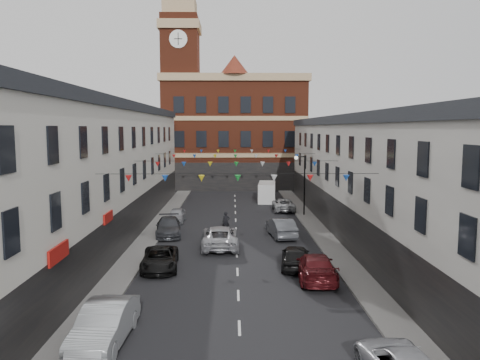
{
  "coord_description": "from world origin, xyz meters",
  "views": [
    {
      "loc": [
        -0.29,
        -31.59,
        8.71
      ],
      "look_at": [
        0.37,
        9.48,
        4.12
      ],
      "focal_mm": 35.0,
      "sensor_mm": 36.0,
      "label": 1
    }
  ],
  "objects": [
    {
      "name": "pedestrian",
      "position": [
        -0.85,
        7.01,
        0.86
      ],
      "size": [
        0.66,
        0.47,
        1.71
      ],
      "primitive_type": "imported",
      "rotation": [
        0.0,
        0.0,
        0.09
      ],
      "color": "black",
      "rests_on": "ground"
    },
    {
      "name": "pavement_left",
      "position": [
        -6.9,
        2.0,
        0.07
      ],
      "size": [
        1.8,
        64.0,
        0.15
      ],
      "primitive_type": "cube",
      "color": "#605E5B",
      "rests_on": "ground"
    },
    {
      "name": "white_van",
      "position": [
        3.8,
        23.43,
        1.11
      ],
      "size": [
        2.43,
        5.21,
        2.23
      ],
      "primitive_type": "cube",
      "rotation": [
        0.0,
        0.0,
        -0.1
      ],
      "color": "silver",
      "rests_on": "ground"
    },
    {
      "name": "street_lamp",
      "position": [
        6.55,
        14.0,
        3.9
      ],
      "size": [
        1.1,
        0.36,
        6.0
      ],
      "color": "black",
      "rests_on": "ground"
    },
    {
      "name": "ground",
      "position": [
        0.0,
        0.0,
        0.0
      ],
      "size": [
        160.0,
        160.0,
        0.0
      ],
      "primitive_type": "plane",
      "color": "black",
      "rests_on": "ground"
    },
    {
      "name": "moving_car",
      "position": [
        -1.23,
        1.95,
        0.79
      ],
      "size": [
        2.79,
        5.76,
        1.58
      ],
      "primitive_type": "imported",
      "rotation": [
        0.0,
        0.0,
        3.17
      ],
      "color": "#A6A7AD",
      "rests_on": "ground"
    },
    {
      "name": "car_left_b",
      "position": [
        -5.48,
        -13.42,
        0.82
      ],
      "size": [
        1.96,
        5.06,
        1.64
      ],
      "primitive_type": "imported",
      "rotation": [
        0.0,
        0.0,
        -0.05
      ],
      "color": "#ABB0B3",
      "rests_on": "ground"
    },
    {
      "name": "clock_tower",
      "position": [
        -7.5,
        35.0,
        14.93
      ],
      "size": [
        5.6,
        5.6,
        30.0
      ],
      "color": "maroon",
      "rests_on": "ground"
    },
    {
      "name": "car_left_d",
      "position": [
        -5.5,
        5.82,
        0.71
      ],
      "size": [
        2.57,
        5.12,
        1.43
      ],
      "primitive_type": "imported",
      "rotation": [
        0.0,
        0.0,
        0.12
      ],
      "color": "#37383D",
      "rests_on": "ground"
    },
    {
      "name": "distant_hill",
      "position": [
        -4.0,
        62.0,
        5.0
      ],
      "size": [
        40.0,
        14.0,
        10.0
      ],
      "primitive_type": "cube",
      "color": "#2A4C23",
      "rests_on": "ground"
    },
    {
      "name": "car_left_e",
      "position": [
        -5.5,
        11.3,
        0.64
      ],
      "size": [
        1.56,
        3.75,
        1.27
      ],
      "primitive_type": "imported",
      "rotation": [
        0.0,
        0.0,
        -0.02
      ],
      "color": "#9D9FA6",
      "rests_on": "ground"
    },
    {
      "name": "car_right_f",
      "position": [
        5.07,
        16.97,
        0.67
      ],
      "size": [
        2.28,
        4.82,
        1.33
      ],
      "primitive_type": "imported",
      "rotation": [
        0.0,
        0.0,
        3.13
      ],
      "color": "#A6A7AA",
      "rests_on": "ground"
    },
    {
      "name": "car_right_c",
      "position": [
        4.48,
        -5.51,
        0.76
      ],
      "size": [
        2.36,
        5.31,
        1.52
      ],
      "primitive_type": "imported",
      "rotation": [
        0.0,
        0.0,
        3.1
      ],
      "color": "#4D0F13",
      "rests_on": "ground"
    },
    {
      "name": "car_right_d",
      "position": [
        3.63,
        -3.22,
        0.73
      ],
      "size": [
        2.25,
        4.48,
        1.46
      ],
      "primitive_type": "imported",
      "rotation": [
        0.0,
        0.0,
        3.02
      ],
      "color": "black",
      "rests_on": "ground"
    },
    {
      "name": "pavement_right",
      "position": [
        6.9,
        2.0,
        0.07
      ],
      "size": [
        1.8,
        64.0,
        0.15
      ],
      "primitive_type": "cube",
      "color": "#605E5B",
      "rests_on": "ground"
    },
    {
      "name": "car_right_e",
      "position": [
        3.6,
        5.13,
        0.77
      ],
      "size": [
        2.25,
        4.88,
        1.55
      ],
      "primitive_type": "imported",
      "rotation": [
        0.0,
        0.0,
        3.28
      ],
      "color": "#4E5156",
      "rests_on": "ground"
    },
    {
      "name": "civic_building",
      "position": [
        0.0,
        37.95,
        8.14
      ],
      "size": [
        20.6,
        13.3,
        18.5
      ],
      "color": "maroon",
      "rests_on": "ground"
    },
    {
      "name": "terrace_left",
      "position": [
        -11.78,
        1.0,
        5.35
      ],
      "size": [
        8.4,
        56.0,
        10.7
      ],
      "color": "beige",
      "rests_on": "ground"
    },
    {
      "name": "terrace_right",
      "position": [
        11.78,
        1.0,
        4.85
      ],
      "size": [
        8.4,
        56.0,
        9.7
      ],
      "color": "beige",
      "rests_on": "ground"
    },
    {
      "name": "car_left_c",
      "position": [
        -4.8,
        -3.32,
        0.65
      ],
      "size": [
        2.55,
        4.86,
        1.31
      ],
      "primitive_type": "imported",
      "rotation": [
        0.0,
        0.0,
        0.08
      ],
      "color": "black",
      "rests_on": "ground"
    }
  ]
}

